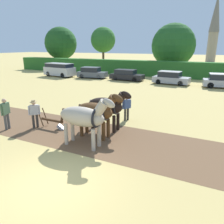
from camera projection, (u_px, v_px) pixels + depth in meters
The scene contains 19 objects.
ground_plane at pixel (52, 185), 7.34m from camera, with size 240.00×240.00×0.00m, color tan.
plowed_furrow_strip at pixel (44, 126), 12.68m from camera, with size 22.79×4.06×0.01m, color brown.
hedgerow at pixel (181, 70), 31.34m from camera, with size 59.37×1.80×2.29m, color #286023.
tree_far_left at pixel (61, 43), 45.09m from camera, with size 6.53×6.53×8.19m.
tree_left at pixel (103, 40), 42.77m from camera, with size 4.83×4.83×7.98m.
tree_center_left at pixel (173, 46), 36.72m from camera, with size 7.24×7.24×8.11m.
church_spire at pixel (214, 27), 57.06m from camera, with size 2.69×2.69×17.46m.
draft_horse_lead_left at pixel (84, 117), 9.82m from camera, with size 2.96×0.97×2.46m.
draft_horse_lead_right at pixel (96, 112), 10.80m from camera, with size 2.69×0.94×2.42m.
draft_horse_trail_left at pixel (107, 106), 11.78m from camera, with size 2.70×0.97×2.34m.
plow at pixel (54, 123), 12.27m from camera, with size 1.71×0.47×1.13m.
farmer_at_plow at pixel (34, 112), 12.19m from camera, with size 0.45×0.50×1.61m.
farmer_beside_team at pixel (127, 106), 13.43m from camera, with size 0.42×0.53×1.59m.
farmer_onlooker_left at pixel (6, 111), 11.91m from camera, with size 0.30×0.68×1.76m.
parked_van at pixel (59, 70), 32.85m from camera, with size 5.08×2.61×1.96m.
parked_car_left at pixel (92, 73), 31.30m from camera, with size 4.38×2.30×1.55m.
parked_car_center_left at pixel (127, 75), 29.28m from camera, with size 4.50×1.86×1.42m.
parked_car_center at pixel (171, 78), 26.34m from camera, with size 4.40×2.19×1.53m.
parked_car_center_right at pixel (222, 81), 24.00m from camera, with size 4.11×2.23×1.55m.
Camera 1 is at (4.51, -4.85, 4.48)m, focal length 35.00 mm.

